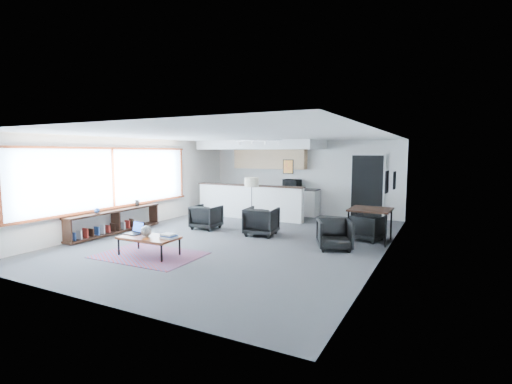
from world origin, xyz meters
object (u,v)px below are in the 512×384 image
at_px(armchair_left, 206,216).
at_px(microwave, 292,183).
at_px(dining_chair_far, 368,228).
at_px(floor_lamp, 252,184).
at_px(laptop, 136,230).
at_px(book_stack, 169,236).
at_px(ceramic_pot, 146,231).
at_px(dining_table, 371,212).
at_px(dining_chair_near, 334,235).
at_px(coffee_table, 149,238).
at_px(armchair_right, 261,220).

bearing_deg(armchair_left, microwave, -111.16).
xyz_separation_m(armchair_left, dining_chair_far, (4.41, 0.69, -0.08)).
bearing_deg(floor_lamp, laptop, -103.34).
relative_size(laptop, microwave, 0.70).
relative_size(book_stack, floor_lamp, 0.23).
relative_size(ceramic_pot, dining_table, 0.24).
distance_m(dining_table, dining_chair_near, 1.35).
distance_m(floor_lamp, dining_table, 3.56).
xyz_separation_m(laptop, floor_lamp, (0.89, 3.74, 0.78)).
bearing_deg(microwave, ceramic_pot, -89.43).
xyz_separation_m(coffee_table, dining_table, (3.93, 3.46, 0.37)).
bearing_deg(floor_lamp, book_stack, -89.21).
height_order(dining_chair_far, microwave, microwave).
height_order(coffee_table, floor_lamp, floor_lamp).
bearing_deg(coffee_table, ceramic_pot, -166.37).
distance_m(laptop, ceramic_pot, 0.41).
bearing_deg(book_stack, dining_chair_far, 45.91).
bearing_deg(dining_chair_near, coffee_table, -170.23).
bearing_deg(laptop, armchair_right, 66.32).
distance_m(laptop, dining_chair_near, 4.42).
relative_size(ceramic_pot, dining_chair_far, 0.39).
distance_m(floor_lamp, dining_chair_far, 3.58).
relative_size(coffee_table, microwave, 2.20).
bearing_deg(coffee_table, armchair_right, 65.09).
distance_m(armchair_left, dining_chair_far, 4.47).
distance_m(armchair_left, floor_lamp, 1.62).
bearing_deg(armchair_left, laptop, 89.85).
relative_size(ceramic_pot, book_stack, 0.70).
height_order(floor_lamp, dining_chair_near, floor_lamp).
xyz_separation_m(laptop, armchair_left, (-0.08, 2.79, -0.11)).
bearing_deg(laptop, dining_chair_far, 46.66).
bearing_deg(floor_lamp, dining_chair_far, -4.29).
relative_size(book_stack, dining_chair_near, 0.52).
distance_m(armchair_right, microwave, 3.64).
bearing_deg(dining_table, laptop, -142.51).
bearing_deg(armchair_left, dining_chair_far, -172.91).
distance_m(laptop, dining_chair_far, 5.56).
distance_m(armchair_right, floor_lamp, 1.53).
height_order(ceramic_pot, floor_lamp, floor_lamp).
bearing_deg(armchair_right, microwave, -88.36).
height_order(armchair_left, armchair_right, armchair_right).
bearing_deg(microwave, dining_chair_far, -34.27).
xyz_separation_m(coffee_table, armchair_right, (1.24, 2.86, 0.03)).
distance_m(book_stack, armchair_left, 2.98).
relative_size(laptop, book_stack, 1.21).
height_order(coffee_table, dining_chair_far, dining_chair_far).
xyz_separation_m(ceramic_pot, armchair_right, (1.30, 2.88, -0.12)).
bearing_deg(dining_chair_near, armchair_left, 147.00).
height_order(armchair_left, floor_lamp, floor_lamp).
relative_size(laptop, dining_chair_far, 0.67).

